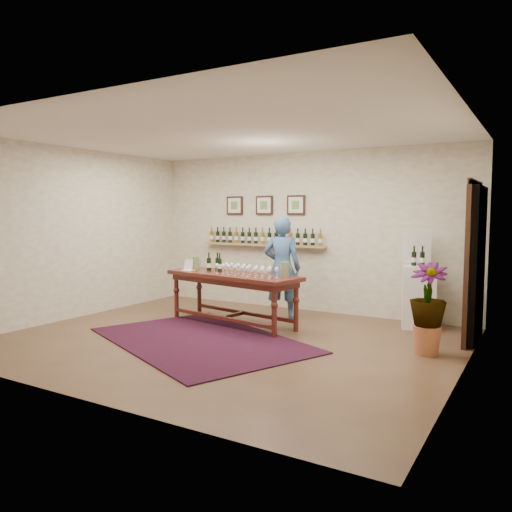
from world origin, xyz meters
The scene contains 14 objects.
ground centered at (0.00, 0.00, 0.00)m, with size 6.00×6.00×0.00m, color #523524.
room_shell centered at (2.11, 1.86, 1.12)m, with size 6.00×6.00×6.00m.
rug centered at (-0.30, -0.20, 0.01)m, with size 3.05×2.03×0.02m, color #4E0D19.
tasting_table centered at (-0.46, 0.86, 0.68)m, with size 2.36×1.10×0.80m.
table_glasses centered at (-0.15, 0.75, 0.89)m, with size 1.19×0.27×0.16m, color silver, non-canonical shape.
table_bottles centered at (-0.85, 0.98, 0.95)m, with size 0.27×0.16×0.29m, color black, non-canonical shape.
pitcher_left centered at (-1.33, 1.08, 0.91)m, with size 0.13×0.13×0.21m, color olive, non-canonical shape.
pitcher_right centered at (0.45, 0.86, 0.92)m, with size 0.14×0.14×0.23m, color olive, non-canonical shape.
menu_card centered at (-1.32, 0.87, 0.89)m, with size 0.19×0.14×0.18m, color white.
display_pedestal centered at (2.10, 2.10, 0.47)m, with size 0.47×0.47×0.95m, color white.
pedestal_bottles centered at (2.09, 2.04, 1.10)m, with size 0.31×0.08×0.31m, color black, non-canonical shape.
info_sign centered at (2.02, 2.20, 1.24)m, with size 0.42×0.02×0.58m, color white.
potted_plant centered at (2.52, 0.66, 0.57)m, with size 0.57×0.57×0.98m.
person centered at (0.01, 1.63, 0.85)m, with size 0.62×0.40×1.69m, color #385B86.
Camera 1 is at (3.74, -5.59, 1.75)m, focal length 35.00 mm.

